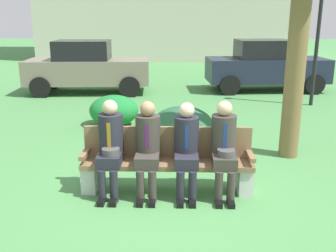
{
  "coord_description": "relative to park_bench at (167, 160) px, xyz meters",
  "views": [
    {
      "loc": [
        0.12,
        -4.91,
        2.4
      ],
      "look_at": [
        -0.05,
        0.52,
        0.85
      ],
      "focal_mm": 41.11,
      "sensor_mm": 36.0,
      "label": 1
    }
  ],
  "objects": [
    {
      "name": "street_lamp",
      "position": [
        3.87,
        5.61,
        1.84
      ],
      "size": [
        0.24,
        0.24,
        3.74
      ],
      "color": "black",
      "rests_on": "ground"
    },
    {
      "name": "seated_man_centerleft",
      "position": [
        -0.27,
        -0.13,
        0.29
      ],
      "size": [
        0.34,
        0.72,
        1.3
      ],
      "color": "#38332D",
      "rests_on": "ground"
    },
    {
      "name": "shrub_near_bench",
      "position": [
        -1.32,
        3.36,
        -0.09
      ],
      "size": [
        1.11,
        1.02,
        0.7
      ],
      "primitive_type": "ellipsoid",
      "color": "#1C7832",
      "rests_on": "ground"
    },
    {
      "name": "park_bench",
      "position": [
        0.0,
        0.0,
        0.0
      ],
      "size": [
        2.39,
        0.44,
        0.9
      ],
      "color": "brown",
      "rests_on": "ground"
    },
    {
      "name": "parked_car_far",
      "position": [
        3.02,
        7.84,
        0.4
      ],
      "size": [
        4.01,
        1.97,
        1.68
      ],
      "color": "#1E2338",
      "rests_on": "ground"
    },
    {
      "name": "parked_car_near",
      "position": [
        -2.82,
        7.27,
        0.4
      ],
      "size": [
        3.99,
        1.92,
        1.68
      ],
      "color": "slate",
      "rests_on": "ground"
    },
    {
      "name": "seated_man_centerright",
      "position": [
        0.27,
        -0.13,
        0.28
      ],
      "size": [
        0.34,
        0.72,
        1.29
      ],
      "color": "#23232D",
      "rests_on": "ground"
    },
    {
      "name": "ground_plane",
      "position": [
        0.05,
        -0.19,
        -0.44
      ],
      "size": [
        80.0,
        80.0,
        0.0
      ],
      "primitive_type": "plane",
      "color": "#488447"
    },
    {
      "name": "seated_man_rightmost",
      "position": [
        0.77,
        -0.13,
        0.29
      ],
      "size": [
        0.34,
        0.72,
        1.31
      ],
      "color": "#38332D",
      "rests_on": "ground"
    },
    {
      "name": "seated_man_leftmost",
      "position": [
        -0.78,
        -0.13,
        0.29
      ],
      "size": [
        0.34,
        0.72,
        1.32
      ],
      "color": "#23232D",
      "rests_on": "ground"
    },
    {
      "name": "shrub_mid_lawn",
      "position": [
        0.22,
        2.02,
        -0.06
      ],
      "size": [
        1.21,
        1.1,
        0.75
      ],
      "primitive_type": "ellipsoid",
      "color": "#245837",
      "rests_on": "ground"
    }
  ]
}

